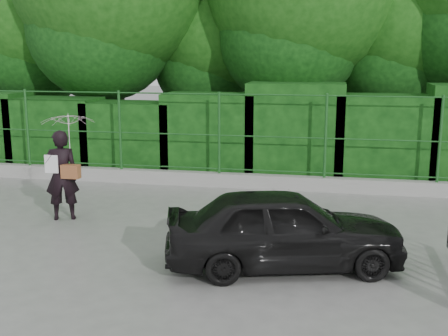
# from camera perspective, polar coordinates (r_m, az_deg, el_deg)

# --- Properties ---
(ground) EXTENTS (80.00, 80.00, 0.00)m
(ground) POSITION_cam_1_polar(r_m,az_deg,el_deg) (8.50, -9.36, -8.75)
(ground) COLOR gray
(kerb) EXTENTS (14.00, 0.25, 0.30)m
(kerb) POSITION_cam_1_polar(r_m,az_deg,el_deg) (12.59, -2.27, -1.11)
(kerb) COLOR #9E9E99
(kerb) RESTS_ON ground
(fence) EXTENTS (14.13, 0.06, 1.80)m
(fence) POSITION_cam_1_polar(r_m,az_deg,el_deg) (12.35, -1.31, 3.60)
(fence) COLOR #1C521E
(fence) RESTS_ON kerb
(hedge) EXTENTS (14.20, 1.20, 2.26)m
(hedge) POSITION_cam_1_polar(r_m,az_deg,el_deg) (13.34, -0.21, 3.38)
(hedge) COLOR black
(hedge) RESTS_ON ground
(woman) EXTENTS (0.96, 0.94, 1.90)m
(woman) POSITION_cam_1_polar(r_m,az_deg,el_deg) (10.24, -15.72, 1.76)
(woman) COLOR black
(woman) RESTS_ON ground
(car) EXTENTS (3.51, 2.12, 1.12)m
(car) POSITION_cam_1_polar(r_m,az_deg,el_deg) (7.83, 6.14, -6.13)
(car) COLOR black
(car) RESTS_ON ground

